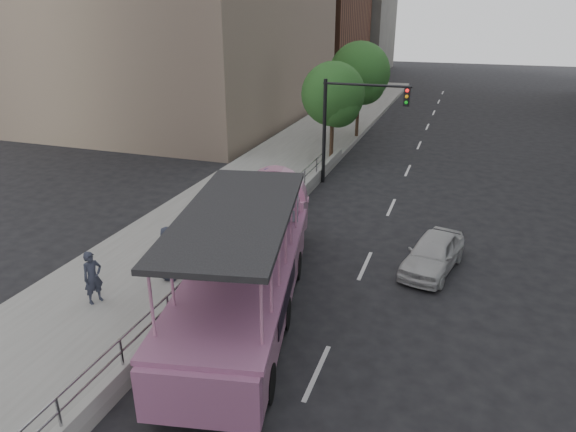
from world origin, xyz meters
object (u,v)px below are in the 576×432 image
Objects in this scene: pedestrian_far at (169,253)px; street_tree_far at (361,75)px; parking_sign at (271,194)px; pedestrian_near at (93,277)px; duck_boat at (250,263)px; street_tree_near at (334,97)px; car at (433,253)px; traffic_signal at (348,116)px.

street_tree_far reaches higher than pedestrian_far.
pedestrian_far is at bearing -108.75° from parking_sign.
parking_sign is (2.95, 6.75, 0.65)m from pedestrian_near.
duck_boat is 15.70m from street_tree_near.
parking_sign reaches higher than pedestrian_near.
pedestrian_far is (1.33, 1.98, 0.08)m from pedestrian_near.
pedestrian_far is (-7.82, -3.93, 0.57)m from car.
street_tree_near reaches higher than traffic_signal.
parking_sign is (1.62, 4.77, 0.57)m from pedestrian_far.
parking_sign reaches higher than pedestrian_far.
duck_boat is at bearing -42.98° from pedestrian_near.
pedestrian_far is at bearing -11.91° from pedestrian_near.
traffic_signal is 0.91× the size of street_tree_near.
street_tree_far reaches higher than car.
parking_sign is at bearing -100.20° from traffic_signal.
parking_sign is 0.49× the size of street_tree_near.
street_tree_far is at bearing 93.45° from duck_boat.
pedestrian_far is 15.66m from street_tree_near.
pedestrian_near is 7.39m from parking_sign.
duck_boat is 6.24× the size of pedestrian_far.
traffic_signal is at bearing 5.00° from pedestrian_near.
duck_boat is at bearing -84.48° from street_tree_near.
street_tree_far reaches higher than street_tree_near.
street_tree_near is (-6.51, 11.45, 3.20)m from car.
traffic_signal is 0.81× the size of street_tree_far.
street_tree_near is (-0.30, 10.61, 2.06)m from parking_sign.
pedestrian_near is 23.75m from street_tree_far.
street_tree_far is at bearing 98.43° from traffic_signal.
parking_sign is 0.43× the size of street_tree_far.
pedestrian_far is 0.27× the size of street_tree_far.
street_tree_near is (-1.49, 15.43, 2.50)m from duck_boat.
street_tree_far is at bearing -5.12° from pedestrian_far.
pedestrian_far is (-2.81, 0.05, -0.14)m from duck_boat.
parking_sign is at bearing -88.36° from street_tree_near.
car is 1.29× the size of parking_sign.
traffic_signal is (0.11, 12.00, 2.17)m from duck_boat.
pedestrian_far is at bearing 179.06° from duck_boat.
car is 2.05× the size of pedestrian_far.
pedestrian_near is 0.28× the size of street_tree_near.
street_tree_near is (2.64, 17.36, 2.71)m from pedestrian_near.
pedestrian_far is at bearing -103.69° from traffic_signal.
pedestrian_far reaches higher than pedestrian_near.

